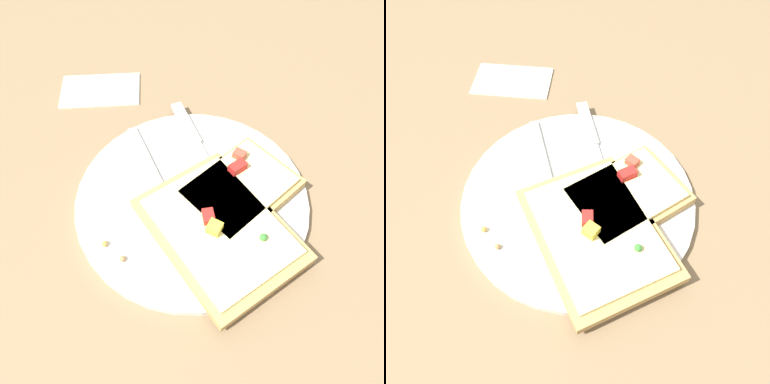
{
  "view_description": "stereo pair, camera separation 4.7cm",
  "coord_description": "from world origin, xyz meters",
  "views": [
    {
      "loc": [
        0.02,
        0.27,
        0.41
      ],
      "look_at": [
        0.0,
        0.0,
        0.02
      ],
      "focal_mm": 35.0,
      "sensor_mm": 36.0,
      "label": 1
    },
    {
      "loc": [
        -0.03,
        0.26,
        0.41
      ],
      "look_at": [
        0.0,
        0.0,
        0.02
      ],
      "focal_mm": 35.0,
      "sensor_mm": 36.0,
      "label": 2
    }
  ],
  "objects": [
    {
      "name": "pizza_slice_corner",
      "position": [
        -0.06,
        -0.0,
        0.02
      ],
      "size": [
        0.18,
        0.17,
        0.03
      ],
      "rotation": [
        0.0,
        0.0,
        0.67
      ],
      "color": "tan",
      "rests_on": "plate"
    },
    {
      "name": "fork",
      "position": [
        0.04,
        -0.02,
        0.01
      ],
      "size": [
        0.09,
        0.2,
        0.01
      ],
      "rotation": [
        0.0,
        0.0,
        8.2
      ],
      "color": "#B7B7BC",
      "rests_on": "plate"
    },
    {
      "name": "plate",
      "position": [
        0.0,
        0.0,
        0.01
      ],
      "size": [
        0.3,
        0.3,
        0.01
      ],
      "color": "silver",
      "rests_on": "ground"
    },
    {
      "name": "pizza_slice_main",
      "position": [
        -0.03,
        0.06,
        0.02
      ],
      "size": [
        0.21,
        0.23,
        0.03
      ],
      "rotation": [
        0.0,
        0.0,
        2.11
      ],
      "color": "tan",
      "rests_on": "plate"
    },
    {
      "name": "knife",
      "position": [
        -0.01,
        -0.08,
        0.01
      ],
      "size": [
        0.08,
        0.22,
        0.01
      ],
      "rotation": [
        0.0,
        0.0,
        8.16
      ],
      "color": "#B7B7BC",
      "rests_on": "plate"
    },
    {
      "name": "ground_plane",
      "position": [
        0.0,
        0.0,
        0.0
      ],
      "size": [
        4.0,
        4.0,
        0.0
      ],
      "primitive_type": "plane",
      "color": "#7F6647"
    },
    {
      "name": "napkin",
      "position": [
        0.13,
        -0.23,
        0.0
      ],
      "size": [
        0.13,
        0.08,
        0.01
      ],
      "color": "white",
      "rests_on": "ground"
    },
    {
      "name": "crumb_scatter",
      "position": [
        0.06,
        0.07,
        0.02
      ],
      "size": [
        0.16,
        0.03,
        0.01
      ],
      "color": "#AD7E4C",
      "rests_on": "plate"
    }
  ]
}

